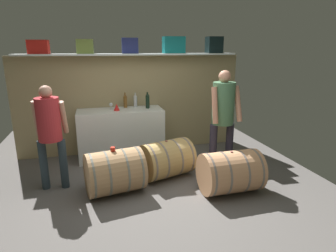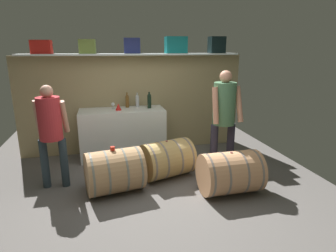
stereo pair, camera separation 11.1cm
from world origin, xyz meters
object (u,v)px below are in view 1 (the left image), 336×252
Objects in this scene: wine_barrel_far at (166,159)px; visitor_tasting at (50,127)px; red_funnel at (117,107)px; toolcase_red at (38,47)px; wine_glass at (111,105)px; wine_barrel_flank at (230,172)px; work_cabinet at (121,134)px; wine_bottle_clear at (135,101)px; tasting_cup at (113,149)px; toolcase_black at (214,45)px; wine_barrel_near at (115,172)px; wine_bottle_dark at (148,101)px; toolcase_olive at (85,47)px; wine_bottle_amber at (125,101)px; toolcase_teal at (174,45)px; toolcase_navy at (130,46)px; winemaker_pouring at (223,111)px.

wine_barrel_far is 0.60× the size of visitor_tasting.
toolcase_red is at bearing 168.02° from red_funnel.
wine_glass is 0.17m from red_funnel.
visitor_tasting is at bearing 161.65° from wine_barrel_flank.
wine_barrel_flank is at bearing -52.28° from work_cabinet.
wine_bottle_clear reaches higher than tasting_cup.
wine_barrel_far is (-1.32, -1.29, -1.81)m from toolcase_black.
wine_bottle_clear is 0.31× the size of wine_barrel_near.
work_cabinet is at bearing 126.62° from wine_barrel_flank.
wine_bottle_dark is at bearing -3.97° from toolcase_red.
red_funnel is at bearing 106.80° from wine_barrel_far.
red_funnel is at bearing -169.61° from toolcase_black.
wine_barrel_near is 13.28× the size of tasting_cup.
wine_barrel_flank is (1.47, -1.76, -0.69)m from red_funnel.
toolcase_red is 0.78m from toolcase_olive.
toolcase_black is 2.10m from wine_bottle_amber.
toolcase_black reaches higher than visitor_tasting.
toolcase_teal is 1.63m from red_funnel.
toolcase_navy reaches higher than wine_barrel_flank.
visitor_tasting is (-3.04, -1.25, -1.16)m from toolcase_black.
toolcase_red is 1.94m from wine_bottle_clear.
wine_glass is 1.54m from tasting_cup.
wine_bottle_amber is 0.94× the size of wine_bottle_dark.
wine_barrel_flank is 0.56× the size of visitor_tasting.
toolcase_teal is 1.37× the size of wine_bottle_amber.
wine_bottle_clear is 2.22× the size of red_funnel.
wine_bottle_dark is 4.60× the size of tasting_cup.
red_funnel is at bearing -174.05° from wine_bottle_dark.
wine_bottle_clear is at bearing 138.33° from wine_bottle_dark.
toolcase_olive reaches higher than winemaker_pouring.
toolcase_red is at bearing 123.71° from tasting_cup.
wine_bottle_clear is 0.96× the size of wine_bottle_amber.
red_funnel reaches higher than wine_barrel_flank.
toolcase_red is at bearing -177.46° from toolcase_olive.
wine_bottle_amber is at bearing -176.48° from toolcase_teal.
wine_bottle_clear is 0.90× the size of wine_bottle_dark.
wine_glass is 0.15× the size of wine_barrel_flank.
toolcase_navy is at bearing 2.38° from toolcase_red.
visitor_tasting is at bearing -136.58° from red_funnel.
tasting_cup is (1.09, -1.63, -1.40)m from toolcase_red.
toolcase_olive is 2.27× the size of wine_glass.
winemaker_pouring is (0.19, 0.73, 0.74)m from wine_barrel_flank.
toolcase_black is 3.25m from wine_barrel_near.
red_funnel is (-0.06, -0.05, 0.53)m from work_cabinet.
wine_bottle_amber is at bearing -44.14° from winemaker_pouring.
toolcase_navy is 2.94m from wine_barrel_flank.
toolcase_navy reaches higher than toolcase_red.
wine_bottle_dark is 0.33× the size of wine_barrel_far.
visitor_tasting is (-1.04, -0.98, -0.04)m from red_funnel.
tasting_cup is (-1.34, -1.63, -1.44)m from toolcase_teal.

